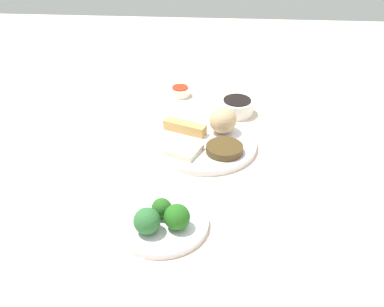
% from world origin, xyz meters
% --- Properties ---
extents(tabletop, '(2.20, 2.20, 0.02)m').
position_xyz_m(tabletop, '(0.00, 0.00, 0.01)').
color(tabletop, beige).
rests_on(tabletop, ground).
extents(main_plate, '(0.27, 0.27, 0.02)m').
position_xyz_m(main_plate, '(0.01, 0.01, 0.03)').
color(main_plate, white).
rests_on(main_plate, tabletop).
extents(rice_scoop, '(0.07, 0.07, 0.07)m').
position_xyz_m(rice_scoop, '(0.06, 0.06, 0.07)').
color(rice_scoop, tan).
rests_on(rice_scoop, main_plate).
extents(spring_roll, '(0.12, 0.07, 0.03)m').
position_xyz_m(spring_roll, '(-0.04, 0.05, 0.05)').
color(spring_roll, tan).
rests_on(spring_roll, main_plate).
extents(crab_rangoon_wonton, '(0.10, 0.10, 0.01)m').
position_xyz_m(crab_rangoon_wonton, '(-0.04, -0.05, 0.04)').
color(crab_rangoon_wonton, beige).
rests_on(crab_rangoon_wonton, main_plate).
extents(stir_fry_heap, '(0.09, 0.09, 0.02)m').
position_xyz_m(stir_fry_heap, '(0.06, -0.04, 0.05)').
color(stir_fry_heap, '#493619').
rests_on(stir_fry_heap, main_plate).
extents(broccoli_plate, '(0.20, 0.20, 0.01)m').
position_xyz_m(broccoli_plate, '(-0.07, -0.31, 0.03)').
color(broccoli_plate, white).
rests_on(broccoli_plate, tabletop).
extents(broccoli_floret_0, '(0.04, 0.04, 0.04)m').
position_xyz_m(broccoli_floret_0, '(-0.06, -0.30, 0.06)').
color(broccoli_floret_0, '#235B1B').
rests_on(broccoli_floret_0, broccoli_plate).
extents(broccoli_floret_1, '(0.05, 0.05, 0.05)m').
position_xyz_m(broccoli_floret_1, '(-0.03, -0.33, 0.06)').
color(broccoli_floret_1, '#22631A').
rests_on(broccoli_floret_1, broccoli_plate).
extents(broccoli_floret_2, '(0.05, 0.05, 0.05)m').
position_xyz_m(broccoli_floret_2, '(-0.09, -0.35, 0.06)').
color(broccoli_floret_2, '#2C6832').
rests_on(broccoli_floret_2, broccoli_plate).
extents(soy_sauce_bowl, '(0.10, 0.10, 0.04)m').
position_xyz_m(soy_sauce_bowl, '(0.10, 0.20, 0.04)').
color(soy_sauce_bowl, white).
rests_on(soy_sauce_bowl, tabletop).
extents(soy_sauce_bowl_liquid, '(0.08, 0.08, 0.00)m').
position_xyz_m(soy_sauce_bowl_liquid, '(0.10, 0.20, 0.06)').
color(soy_sauce_bowl_liquid, black).
rests_on(soy_sauce_bowl_liquid, soy_sauce_bowl).
extents(sauce_ramekin_sweet_and_sour, '(0.06, 0.06, 0.03)m').
position_xyz_m(sauce_ramekin_sweet_and_sour, '(-0.08, 0.30, 0.03)').
color(sauce_ramekin_sweet_and_sour, white).
rests_on(sauce_ramekin_sweet_and_sour, tabletop).
extents(sauce_ramekin_sweet_and_sour_liquid, '(0.05, 0.05, 0.00)m').
position_xyz_m(sauce_ramekin_sweet_and_sour_liquid, '(-0.08, 0.30, 0.05)').
color(sauce_ramekin_sweet_and_sour_liquid, red).
rests_on(sauce_ramekin_sweet_and_sour_liquid, sauce_ramekin_sweet_and_sour).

